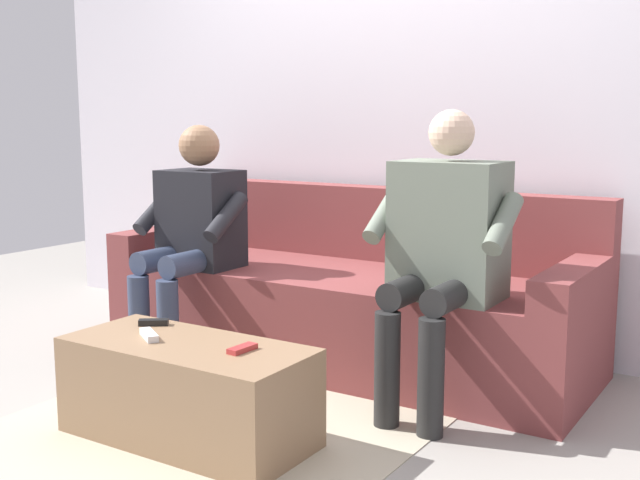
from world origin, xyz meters
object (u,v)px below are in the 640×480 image
Objects in this scene: remote_black at (154,322)px; remote_red at (242,349)px; remote_white at (149,335)px; person_left_seated at (444,242)px; person_right_seated at (192,228)px; couch at (349,302)px; coffee_table at (188,392)px.

remote_black is 0.51m from remote_red.
remote_white is 0.39m from remote_red.
person_left_seated is at bearing -24.40° from remote_red.
person_right_seated is 8.02× the size of remote_white.
remote_red is (-0.23, 1.14, 0.09)m from couch.
remote_white is (0.80, 0.82, -0.31)m from person_left_seated.
remote_black reaches higher than remote_red.
coffee_table is at bearing 42.26° from remote_white.
person_left_seated is 1.29m from person_right_seated.
couch is 0.84m from person_right_seated.
remote_red is (-0.51, 0.09, -0.00)m from remote_black.
remote_white is at bearing 82.45° from couch.
person_right_seated reaches higher than remote_red.
remote_black is at bearing 75.28° from couch.
person_left_seated reaches higher than person_right_seated.
coffee_table is 0.77× the size of person_left_seated.
person_left_seated is 0.92m from remote_red.
coffee_table is at bearing 121.24° from remote_black.
remote_red reaches higher than coffee_table.
remote_red is (-0.23, -0.03, 0.19)m from coffee_table.
remote_red is (0.41, 0.77, -0.31)m from person_left_seated.
remote_black is at bearing 119.42° from person_right_seated.
couch is 0.84m from person_left_seated.
coffee_table is 6.56× the size of remote_white.
remote_white is at bearing 45.75° from person_left_seated.
couch reaches higher than remote_red.
coffee_table is 0.82× the size of person_right_seated.
coffee_table is 1.14m from person_left_seated.
person_left_seated is at bearing -179.19° from remote_black.
person_right_seated is (0.64, -0.77, 0.46)m from coffee_table.
remote_red is (-0.39, -0.06, -0.00)m from remote_white.
coffee_table is 0.25m from remote_white.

